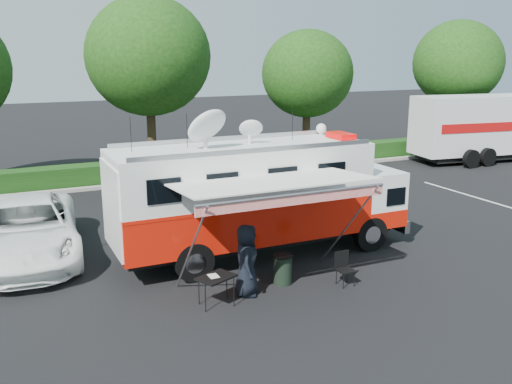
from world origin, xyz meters
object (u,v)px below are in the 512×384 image
Objects in this scene: semi_trailer at (511,126)px; white_suv at (29,258)px; command_truck at (261,195)px; folding_table at (216,278)px; trash_bin at (283,269)px.

white_suv is at bearing -167.89° from semi_trailer.
command_truck reaches higher than folding_table.
white_suv reaches higher than trash_bin.
folding_table is 2.23m from trash_bin.
command_truck is at bearing -157.17° from semi_trailer.
folding_table is 0.09× the size of semi_trailer.
white_suv is at bearing 125.69° from folding_table.
folding_table is at bearing -49.49° from white_suv.
command_truck is 11.33× the size of trash_bin.
command_truck is 2.79m from trash_bin.
semi_trailer reaches higher than folding_table.
trash_bin is (-0.43, -2.32, -1.50)m from command_truck.
semi_trailer is at bearing 27.68° from trash_bin.
command_truck reaches higher than white_suv.
folding_table is 25.51m from semi_trailer.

